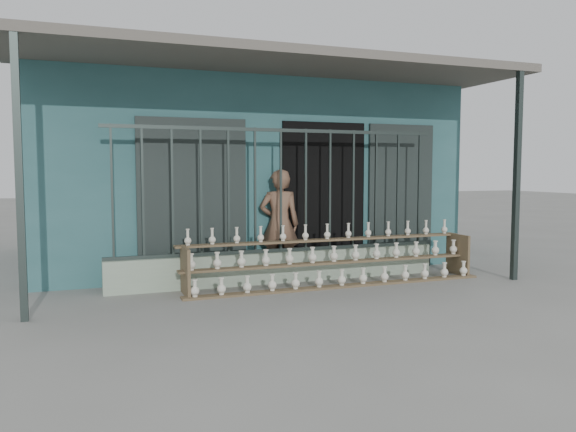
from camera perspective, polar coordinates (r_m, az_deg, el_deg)
name	(u,v)px	position (r m, az deg, el deg)	size (l,w,h in m)	color
ground	(316,301)	(7.15, 2.83, -8.64)	(60.00, 60.00, 0.00)	slate
workshop_building	(230,171)	(10.97, -5.88, 4.53)	(7.40, 6.60, 3.21)	#2C5A5D
parapet_wall	(281,267)	(8.29, -0.73, -5.19)	(5.00, 0.20, 0.45)	#92A78F
security_fence	(281,191)	(8.17, -0.73, 2.60)	(5.00, 0.04, 1.80)	#283330
shelf_rack	(335,259)	(8.14, 4.75, -4.40)	(4.50, 0.68, 0.85)	brown
elderly_woman	(279,224)	(8.51, -0.88, -0.82)	(0.61, 0.40, 1.66)	brown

